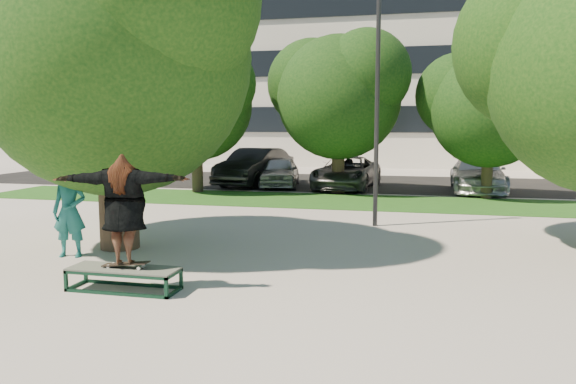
% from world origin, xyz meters
% --- Properties ---
extents(ground, '(120.00, 120.00, 0.00)m').
position_xyz_m(ground, '(0.00, 0.00, 0.00)').
color(ground, gray).
rests_on(ground, ground).
extents(grass_strip, '(30.00, 4.00, 0.02)m').
position_xyz_m(grass_strip, '(1.00, 9.50, 0.01)').
color(grass_strip, '#1C4814').
rests_on(grass_strip, ground).
extents(asphalt_strip, '(40.00, 8.00, 0.01)m').
position_xyz_m(asphalt_strip, '(0.00, 16.00, 0.01)').
color(asphalt_strip, black).
rests_on(asphalt_strip, ground).
extents(tree_left, '(6.96, 5.95, 7.12)m').
position_xyz_m(tree_left, '(-4.29, 1.09, 4.42)').
color(tree_left, '#38281E').
rests_on(tree_left, ground).
extents(bg_tree_left, '(5.28, 4.51, 5.77)m').
position_xyz_m(bg_tree_left, '(-6.57, 11.07, 3.73)').
color(bg_tree_left, '#38281E').
rests_on(bg_tree_left, ground).
extents(bg_tree_mid, '(5.76, 4.92, 6.24)m').
position_xyz_m(bg_tree_mid, '(-1.08, 12.08, 4.02)').
color(bg_tree_mid, '#38281E').
rests_on(bg_tree_mid, ground).
extents(bg_tree_right, '(5.04, 4.31, 5.43)m').
position_xyz_m(bg_tree_right, '(4.43, 11.57, 3.49)').
color(bg_tree_right, '#38281E').
rests_on(bg_tree_right, ground).
extents(lamppost, '(0.25, 0.15, 6.11)m').
position_xyz_m(lamppost, '(1.00, 5.00, 3.15)').
color(lamppost, '#2D2D30').
rests_on(lamppost, ground).
extents(office_building, '(30.00, 14.12, 16.00)m').
position_xyz_m(office_building, '(-2.00, 31.98, 8.00)').
color(office_building, beige).
rests_on(office_building, ground).
extents(grind_box, '(1.80, 0.60, 0.38)m').
position_xyz_m(grind_box, '(-2.50, -1.84, 0.19)').
color(grind_box, '#113423').
rests_on(grind_box, ground).
extents(skater_rig, '(2.24, 1.00, 1.84)m').
position_xyz_m(skater_rig, '(-2.46, -1.84, 1.33)').
color(skater_rig, white).
rests_on(skater_rig, grind_box).
extents(bystander, '(0.75, 0.57, 1.85)m').
position_xyz_m(bystander, '(-4.75, 0.05, 0.93)').
color(bystander, '#1A635F').
rests_on(bystander, ground).
extents(car_silver_a, '(2.18, 4.09, 1.32)m').
position_xyz_m(car_silver_a, '(-3.76, 13.60, 0.66)').
color(car_silver_a, '#A6A6AB').
rests_on(car_silver_a, asphalt_strip).
extents(car_dark, '(2.53, 5.18, 1.63)m').
position_xyz_m(car_dark, '(-5.00, 13.94, 0.82)').
color(car_dark, black).
rests_on(car_dark, asphalt_strip).
extents(car_grey, '(2.66, 5.05, 1.35)m').
position_xyz_m(car_grey, '(-0.86, 13.50, 0.68)').
color(car_grey, '#555459').
rests_on(car_grey, asphalt_strip).
extents(car_silver_b, '(2.02, 4.93, 1.43)m').
position_xyz_m(car_silver_b, '(4.39, 13.74, 0.71)').
color(car_silver_b, silver).
rests_on(car_silver_b, asphalt_strip).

